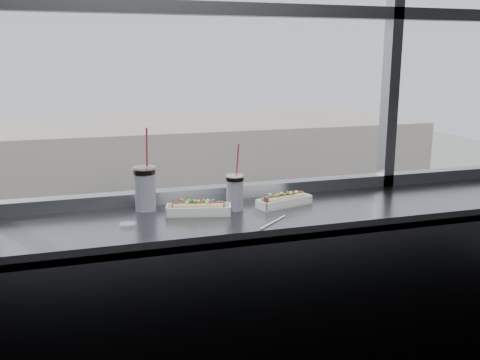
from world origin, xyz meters
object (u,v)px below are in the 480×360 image
object	(u,v)px
soda_cup_right	(235,190)
wrapper	(128,224)
soda_cup_left	(145,186)
car_near_e	(399,326)
car_far_c	(288,266)
car_far_b	(108,288)
tree_right	(270,207)
loose_straw	(273,222)
pedestrian_c	(181,246)
car_near_d	(312,339)
pedestrian_b	(41,272)
hotdog_tray_right	(284,200)
pedestrian_d	(256,244)
hotdog_tray_left	(199,208)

from	to	relation	value
soda_cup_right	wrapper	world-z (taller)	soda_cup_right
soda_cup_left	car_near_e	distance (m)	23.41
car_near_e	car_far_c	xyz separation A→B (m)	(-2.01, 8.00, -0.02)
car_far_b	tree_right	bearing A→B (deg)	-69.29
car_near_e	car_far_b	size ratio (longest dim) A/B	0.99
loose_straw	pedestrian_c	distance (m)	32.03
car_near_d	wrapper	bearing A→B (deg)	146.70
car_near_d	pedestrian_b	xyz separation A→B (m)	(-11.27, 11.39, -0.13)
hotdog_tray_right	car_near_e	distance (m)	23.12
soda_cup_left	loose_straw	world-z (taller)	soda_cup_left
soda_cup_right	pedestrian_b	world-z (taller)	soda_cup_right
soda_cup_right	car_far_c	world-z (taller)	soda_cup_right
pedestrian_b	pedestrian_d	size ratio (longest dim) A/B	0.91
hotdog_tray_left	pedestrian_b	bearing A→B (deg)	110.25
hotdog_tray_left	tree_right	world-z (taller)	hotdog_tray_left
pedestrian_d	tree_right	xyz separation A→B (m)	(0.96, 0.13, 2.34)
car_near_d	pedestrian_c	world-z (taller)	car_near_d
soda_cup_left	wrapper	world-z (taller)	soda_cup_left
hotdog_tray_right	hotdog_tray_left	bearing A→B (deg)	167.27
car_far_b	wrapper	bearing A→B (deg)	177.28
wrapper	pedestrian_d	distance (m)	31.96
wrapper	loose_straw	bearing A→B (deg)	-13.66
loose_straw	pedestrian_c	size ratio (longest dim) A/B	0.10
pedestrian_b	pedestrian_d	world-z (taller)	pedestrian_d
wrapper	pedestrian_c	world-z (taller)	wrapper
car_near_e	pedestrian_c	xyz separation A→B (m)	(-7.19, 13.16, -0.03)
car_near_e	pedestrian_d	world-z (taller)	pedestrian_d
hotdog_tray_left	car_near_d	size ratio (longest dim) A/B	0.04
car_far_c	tree_right	distance (m)	4.69
pedestrian_d	pedestrian_b	bearing A→B (deg)	2.14
pedestrian_b	pedestrian_c	size ratio (longest dim) A/B	0.98
hotdog_tray_left	loose_straw	xyz separation A→B (m)	(0.27, -0.22, -0.02)
car_far_b	car_far_c	bearing A→B (deg)	-90.42
pedestrian_d	tree_right	world-z (taller)	tree_right
car_far_b	pedestrian_b	size ratio (longest dim) A/B	3.11
car_near_e	hotdog_tray_left	bearing A→B (deg)	143.20
car_far_b	tree_right	xyz separation A→B (m)	(10.35, 4.00, 2.38)
soda_cup_left	hotdog_tray_left	bearing A→B (deg)	-34.07
pedestrian_d	car_near_d	bearing A→B (deg)	82.41
pedestrian_d	tree_right	bearing A→B (deg)	-172.21
car_near_d	pedestrian_c	distance (m)	13.50
soda_cup_left	car_near_d	xyz separation A→B (m)	(8.69, 16.11, -10.99)
soda_cup_left	car_near_e	size ratio (longest dim) A/B	0.06
pedestrian_c	soda_cup_left	bearing A→B (deg)	-101.01
soda_cup_left	pedestrian_d	world-z (taller)	soda_cup_left
loose_straw	hotdog_tray_left	bearing A→B (deg)	99.35
soda_cup_left	loose_straw	size ratio (longest dim) A/B	1.74
soda_cup_right	car_far_b	world-z (taller)	soda_cup_right
pedestrian_b	car_near_d	bearing A→B (deg)	44.69
hotdog_tray_right	car_near_d	world-z (taller)	hotdog_tray_right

